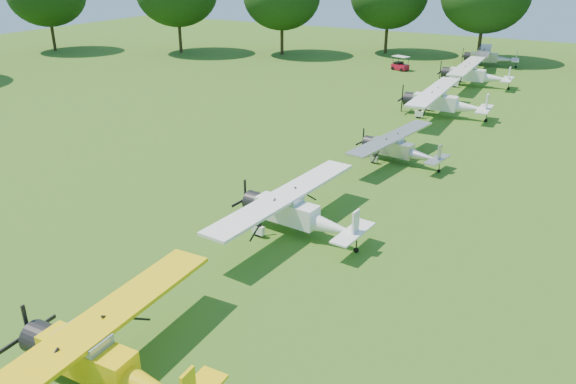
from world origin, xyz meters
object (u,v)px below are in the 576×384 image
Objects in this scene: aircraft_5 at (442,100)px; aircraft_3 at (296,210)px; aircraft_7 at (489,56)px; aircraft_6 at (473,73)px; aircraft_2 at (100,359)px; golf_cart at (400,65)px; aircraft_4 at (399,147)px.

aircraft_3 is at bearing -92.13° from aircraft_5.
aircraft_6 is at bearing -94.33° from aircraft_7.
aircraft_2 reaches higher than aircraft_7.
aircraft_7 is 11.67m from golf_cart.
aircraft_4 is at bearing -89.33° from aircraft_6.
aircraft_3 is 5.03× the size of golf_cart.
aircraft_5 is 1.13× the size of aircraft_7.
aircraft_2 is 0.94× the size of aircraft_5.
aircraft_3 is 0.94× the size of aircraft_6.
aircraft_7 is at bearing 92.45° from aircraft_6.
aircraft_3 is 44.62m from golf_cart.
aircraft_6 is at bearing 88.28° from aircraft_2.
aircraft_5 is (-0.60, 12.91, 0.30)m from aircraft_4.
aircraft_2 is at bearing -83.31° from aircraft_4.
aircraft_3 is at bearing -91.52° from aircraft_6.
aircraft_4 reaches higher than golf_cart.
aircraft_5 is at bearing 94.28° from aircraft_3.
aircraft_2 is 12.72m from aircraft_3.
aircraft_3 is 25.38m from aircraft_5.
aircraft_3 is 1.16× the size of aircraft_4.
aircraft_5 is at bearing 101.86° from aircraft_4.
aircraft_6 is 10.68m from golf_cart.
aircraft_4 is at bearing -88.48° from aircraft_5.
aircraft_6 is (0.07, 38.84, 0.10)m from aircraft_3.
aircraft_2 is 0.96× the size of aircraft_6.
aircraft_3 is at bearing 88.16° from aircraft_2.
aircraft_3 reaches higher than golf_cart.
golf_cart is at bearing 107.50° from aircraft_3.
aircraft_4 is 32.86m from golf_cart.
aircraft_2 is 38.09m from aircraft_5.
aircraft_3 is 1.03× the size of aircraft_7.
aircraft_5 is 5.49× the size of golf_cart.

